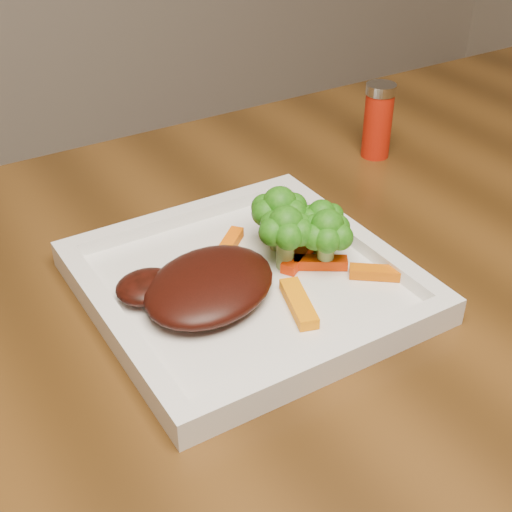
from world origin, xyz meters
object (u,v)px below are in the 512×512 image
steak (209,285)px  plate (247,288)px  dining_table (447,494)px  spice_shaker (378,121)px

steak → plate: bearing=7.1°
steak → dining_table: bearing=-13.0°
dining_table → plate: (-0.25, 0.07, 0.38)m
dining_table → plate: bearing=164.0°
steak → spice_shaker: spice_shaker is taller
spice_shaker → steak: bearing=-152.5°
dining_table → steak: size_ratio=12.45×
steak → spice_shaker: size_ratio=1.40×
dining_table → spice_shaker: bearing=83.0°
plate → steak: (-0.04, -0.01, 0.02)m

